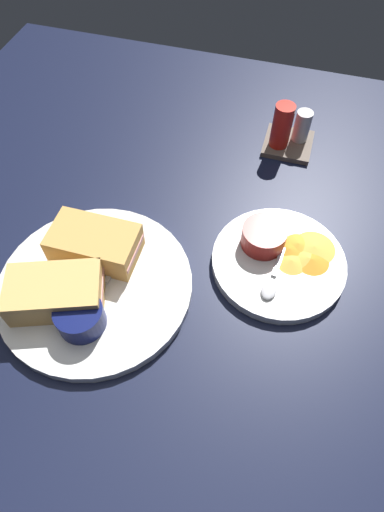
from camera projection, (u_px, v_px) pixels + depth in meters
ground_plane at (165, 244)px, 71.30cm from camera, size 110.00×110.00×3.00cm
plate_sandwich_main at (96, 286)px, 64.05cm from camera, size 29.01×29.01×1.60cm
sandwich_half_near at (95, 244)px, 64.52cm from camera, size 13.32×7.72×4.80cm
sandwich_half_far at (55, 292)px, 59.75cm from camera, size 14.87×11.68×4.80cm
ramekin_dark_sauce at (80, 316)px, 58.05cm from camera, size 6.72×6.72×3.80cm
spoon_by_dark_ramekin at (101, 290)px, 62.30cm from camera, size 2.44×9.94×0.80cm
plate_chips_companion at (278, 264)px, 66.29cm from camera, size 20.68×20.68×1.60cm
ramekin_light_gravy at (264, 236)px, 65.98cm from camera, size 6.91×6.91×3.44cm
spoon_by_gravy_ramekin at (271, 283)px, 62.94cm from camera, size 2.48×9.94×0.80cm
plantain_chip_scatter at (304, 253)px, 66.08cm from camera, size 11.74×11.92×0.60cm
condiment_caddy at (288, 132)px, 79.80cm from camera, size 9.00×9.00×9.50cm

